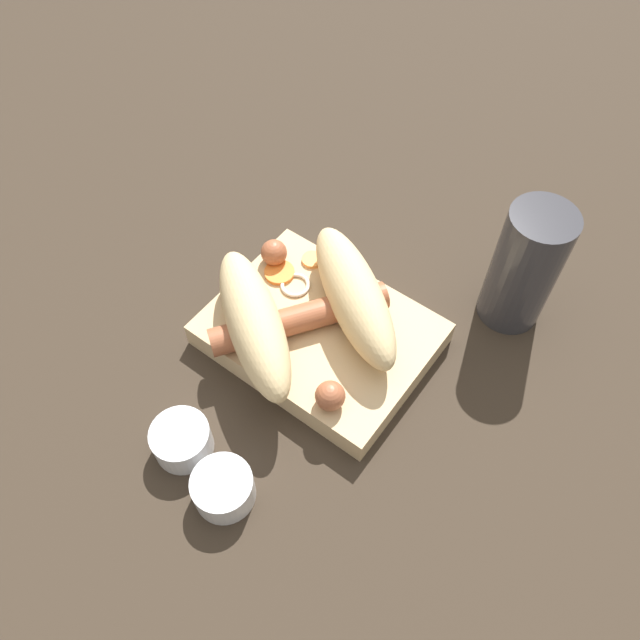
% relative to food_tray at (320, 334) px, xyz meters
% --- Properties ---
extents(ground_plane, '(3.00, 3.00, 0.00)m').
position_rel_food_tray_xyz_m(ground_plane, '(0.00, 0.00, -0.01)').
color(ground_plane, '#33281E').
extents(food_tray, '(0.21, 0.16, 0.03)m').
position_rel_food_tray_xyz_m(food_tray, '(0.00, 0.00, 0.00)').
color(food_tray, tan).
rests_on(food_tray, ground_plane).
extents(bread_roll, '(0.23, 0.22, 0.06)m').
position_rel_food_tray_xyz_m(bread_roll, '(0.01, 0.01, 0.04)').
color(bread_roll, '#DBBC84').
rests_on(bread_roll, food_tray).
extents(sausage, '(0.17, 0.16, 0.03)m').
position_rel_food_tray_xyz_m(sausage, '(0.01, 0.01, 0.03)').
color(sausage, '#9E5638').
rests_on(sausage, food_tray).
extents(pickled_veggies, '(0.06, 0.07, 0.00)m').
position_rel_food_tray_xyz_m(pickled_veggies, '(0.06, -0.03, 0.02)').
color(pickled_veggies, orange).
rests_on(pickled_veggies, food_tray).
extents(condiment_cup_near, '(0.05, 0.05, 0.03)m').
position_rel_food_tray_xyz_m(condiment_cup_near, '(0.03, 0.17, -0.00)').
color(condiment_cup_near, silver).
rests_on(condiment_cup_near, ground_plane).
extents(condiment_cup_far, '(0.05, 0.05, 0.03)m').
position_rel_food_tray_xyz_m(condiment_cup_far, '(-0.03, 0.18, -0.00)').
color(condiment_cup_far, silver).
rests_on(condiment_cup_far, ground_plane).
extents(drink_glass, '(0.06, 0.06, 0.14)m').
position_rel_food_tray_xyz_m(drink_glass, '(-0.13, -0.15, 0.05)').
color(drink_glass, '#333338').
rests_on(drink_glass, ground_plane).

